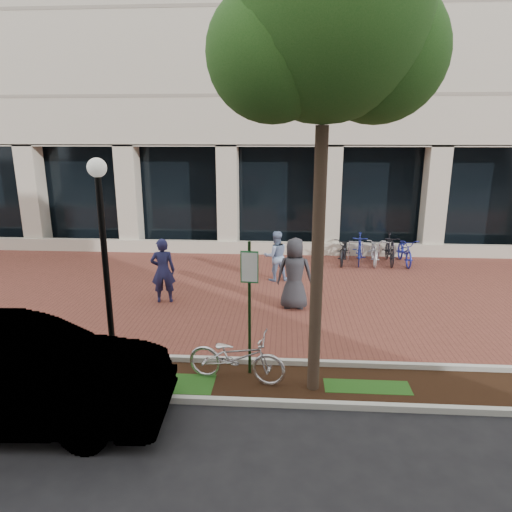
# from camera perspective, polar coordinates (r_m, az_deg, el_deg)

# --- Properties ---
(ground) EXTENTS (120.00, 120.00, 0.00)m
(ground) POSITION_cam_1_polar(r_m,az_deg,el_deg) (13.84, 2.34, -4.50)
(ground) COLOR black
(ground) RESTS_ON ground
(brick_plaza) EXTENTS (40.00, 9.00, 0.01)m
(brick_plaza) POSITION_cam_1_polar(r_m,az_deg,el_deg) (13.84, 2.34, -4.48)
(brick_plaza) COLOR brown
(brick_plaza) RESTS_ON ground
(planting_strip) EXTENTS (40.00, 1.50, 0.01)m
(planting_strip) POSITION_cam_1_polar(r_m,az_deg,el_deg) (9.06, 1.41, -15.58)
(planting_strip) COLOR black
(planting_strip) RESTS_ON ground
(curb_plaza_side) EXTENTS (40.00, 0.12, 0.12)m
(curb_plaza_side) POSITION_cam_1_polar(r_m,az_deg,el_deg) (9.69, 1.61, -13.05)
(curb_plaza_side) COLOR beige
(curb_plaza_side) RESTS_ON ground
(curb_street_side) EXTENTS (40.00, 0.12, 0.12)m
(curb_street_side) POSITION_cam_1_polar(r_m,az_deg,el_deg) (8.39, 1.19, -17.86)
(curb_street_side) COLOR beige
(curb_street_side) RESTS_ON ground
(near_office_building) EXTENTS (40.00, 12.12, 16.00)m
(near_office_building) POSITION_cam_1_polar(r_m,az_deg,el_deg) (24.14, 3.37, 27.97)
(near_office_building) COLOR beige
(near_office_building) RESTS_ON ground
(parking_sign) EXTENTS (0.34, 0.07, 2.70)m
(parking_sign) POSITION_cam_1_polar(r_m,az_deg,el_deg) (8.67, -0.83, -4.65)
(parking_sign) COLOR #143715
(parking_sign) RESTS_ON ground
(lamppost) EXTENTS (0.36, 0.36, 4.20)m
(lamppost) POSITION_cam_1_polar(r_m,az_deg,el_deg) (9.21, -18.40, 0.16)
(lamppost) COLOR black
(lamppost) RESTS_ON ground
(street_tree) EXTENTS (3.80, 3.17, 7.92)m
(street_tree) POSITION_cam_1_polar(r_m,az_deg,el_deg) (7.88, 9.09, 25.91)
(street_tree) COLOR #4A382A
(street_tree) RESTS_ON ground
(locked_bicycle) EXTENTS (2.01, 1.02, 1.01)m
(locked_bicycle) POSITION_cam_1_polar(r_m,az_deg,el_deg) (8.91, -2.46, -12.47)
(locked_bicycle) COLOR silver
(locked_bicycle) RESTS_ON ground
(pedestrian_left) EXTENTS (0.74, 0.55, 1.85)m
(pedestrian_left) POSITION_cam_1_polar(r_m,az_deg,el_deg) (13.01, -11.55, -1.81)
(pedestrian_left) COLOR #1C1E46
(pedestrian_left) RESTS_ON ground
(pedestrian_mid) EXTENTS (0.93, 0.80, 1.64)m
(pedestrian_mid) POSITION_cam_1_polar(r_m,az_deg,el_deg) (14.68, 2.49, -0.01)
(pedestrian_mid) COLOR #849CC5
(pedestrian_mid) RESTS_ON ground
(pedestrian_right) EXTENTS (1.00, 0.69, 1.97)m
(pedestrian_right) POSITION_cam_1_polar(r_m,az_deg,el_deg) (12.32, 4.84, -2.21)
(pedestrian_right) COLOR #2B2B30
(pedestrian_right) RESTS_ON ground
(bike_rack_cluster) EXTENTS (3.05, 1.98, 1.10)m
(bike_rack_cluster) POSITION_cam_1_polar(r_m,az_deg,el_deg) (17.25, 14.59, 0.75)
(bike_rack_cluster) COLOR black
(bike_rack_cluster) RESTS_ON ground
(sedan_near_curb) EXTENTS (5.12, 2.01, 1.66)m
(sedan_near_curb) POSITION_cam_1_polar(r_m,az_deg,el_deg) (8.59, -28.22, -13.06)
(sedan_near_curb) COLOR #B6B6BB
(sedan_near_curb) RESTS_ON ground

